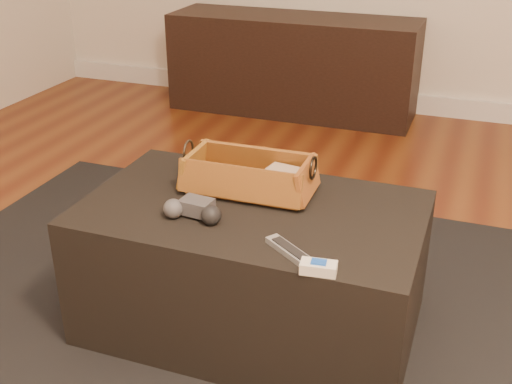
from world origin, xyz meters
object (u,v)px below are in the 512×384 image
(media_cabinet, at_px, (293,65))
(tv_remote, at_px, (241,184))
(cream_gadget, at_px, (319,267))
(ottoman, at_px, (252,267))
(wicker_basket, at_px, (249,177))
(game_controller, at_px, (194,210))
(silver_remote, at_px, (290,251))

(media_cabinet, xyz_separation_m, tv_remote, (0.47, -2.05, 0.16))
(tv_remote, distance_m, cream_gadget, 0.50)
(ottoman, distance_m, wicker_basket, 0.28)
(tv_remote, height_order, wicker_basket, wicker_basket)
(wicker_basket, relative_size, game_controller, 2.36)
(game_controller, height_order, silver_remote, game_controller)
(media_cabinet, height_order, ottoman, media_cabinet)
(ottoman, bearing_deg, silver_remote, -49.62)
(silver_remote, height_order, cream_gadget, cream_gadget)
(tv_remote, bearing_deg, silver_remote, -57.03)
(tv_remote, relative_size, wicker_basket, 0.52)
(media_cabinet, distance_m, silver_remote, 2.46)
(cream_gadget, bearing_deg, silver_remote, 146.87)
(ottoman, xyz_separation_m, silver_remote, (0.18, -0.22, 0.22))
(ottoman, distance_m, tv_remote, 0.26)
(tv_remote, bearing_deg, wicker_basket, 30.87)
(ottoman, distance_m, game_controller, 0.30)
(media_cabinet, xyz_separation_m, cream_gadget, (0.81, -2.41, 0.15))
(ottoman, relative_size, silver_remote, 6.38)
(tv_remote, relative_size, cream_gadget, 2.26)
(ottoman, bearing_deg, wicker_basket, 115.29)
(media_cabinet, distance_m, tv_remote, 2.11)
(ottoman, height_order, wicker_basket, wicker_basket)
(tv_remote, relative_size, game_controller, 1.22)
(game_controller, bearing_deg, cream_gadget, -20.38)
(wicker_basket, bearing_deg, media_cabinet, 103.43)
(wicker_basket, height_order, game_controller, wicker_basket)
(ottoman, distance_m, silver_remote, 0.36)
(tv_remote, bearing_deg, game_controller, -113.11)
(tv_remote, distance_m, wicker_basket, 0.03)
(ottoman, relative_size, wicker_basket, 2.43)
(ottoman, bearing_deg, game_controller, -135.09)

